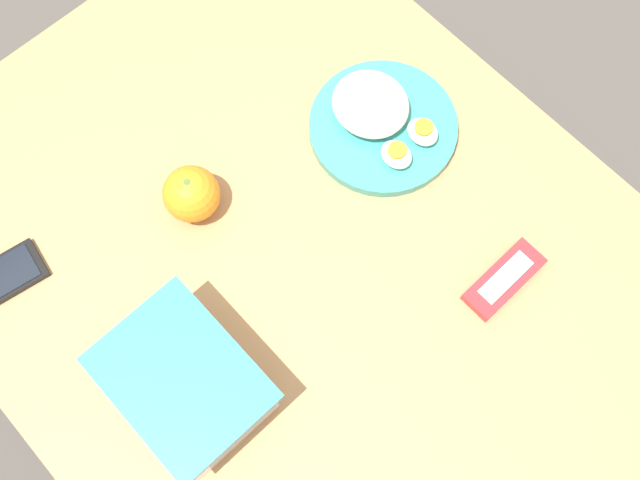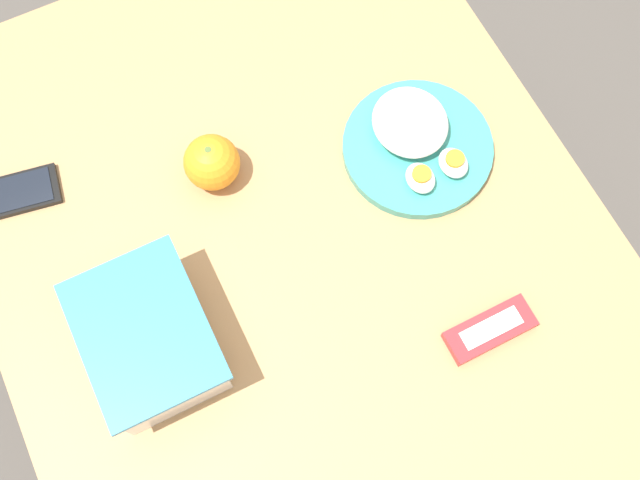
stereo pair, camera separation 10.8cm
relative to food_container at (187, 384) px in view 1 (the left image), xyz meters
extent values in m
plane|color=#4C4742|center=(0.05, -0.24, -0.76)|extent=(10.00, 10.00, 0.00)
cube|color=#AD7F51|center=(0.05, -0.24, -0.06)|extent=(1.15, 0.90, 0.03)
cylinder|color=#936C45|center=(0.57, -0.64, -0.42)|extent=(0.05, 0.05, 0.68)
cube|color=white|center=(0.00, 0.00, 0.00)|extent=(0.20, 0.15, 0.09)
cube|color=beige|center=(0.00, 0.00, -0.01)|extent=(0.18, 0.14, 0.06)
cube|color=#338CC6|center=(0.00, 0.00, 0.05)|extent=(0.21, 0.16, 0.01)
ellipsoid|color=tan|center=(-0.05, 0.02, 0.01)|extent=(0.05, 0.05, 0.02)
ellipsoid|color=tan|center=(0.00, 0.01, 0.01)|extent=(0.04, 0.04, 0.03)
ellipsoid|color=tan|center=(0.05, 0.01, 0.01)|extent=(0.06, 0.04, 0.02)
sphere|color=orange|center=(0.21, -0.18, 0.00)|extent=(0.08, 0.08, 0.08)
cylinder|color=#4C662D|center=(0.21, -0.18, 0.04)|extent=(0.01, 0.01, 0.00)
cylinder|color=teal|center=(0.11, -0.48, -0.04)|extent=(0.23, 0.23, 0.02)
ellipsoid|color=white|center=(0.14, -0.48, -0.01)|extent=(0.12, 0.11, 0.04)
ellipsoid|color=white|center=(0.06, -0.51, -0.01)|extent=(0.05, 0.04, 0.03)
cylinder|color=#F4A823|center=(0.06, -0.51, 0.00)|extent=(0.03, 0.03, 0.01)
ellipsoid|color=white|center=(0.06, -0.45, -0.01)|extent=(0.05, 0.04, 0.03)
cylinder|color=#F4A823|center=(0.06, -0.45, 0.00)|extent=(0.03, 0.03, 0.01)
cube|color=#B7282D|center=(-0.19, -0.43, -0.04)|extent=(0.05, 0.13, 0.02)
cube|color=white|center=(-0.19, -0.43, -0.03)|extent=(0.03, 0.09, 0.00)
camera|label=1|loc=(-0.24, -0.02, 1.00)|focal=42.00mm
camera|label=2|loc=(-0.30, -0.11, 1.00)|focal=42.00mm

